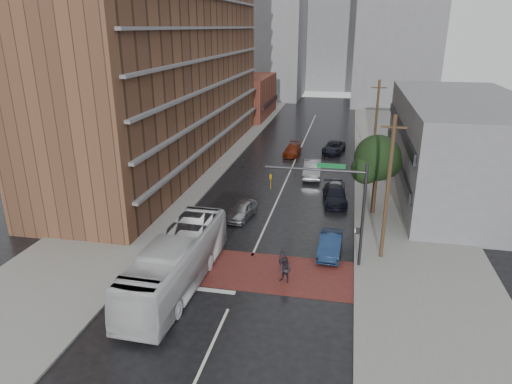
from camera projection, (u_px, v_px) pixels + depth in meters
The scene contains 24 objects.
ground at pixel (244, 274), 29.58m from camera, with size 160.00×160.00×0.00m, color black.
crosswalk at pixel (246, 270), 30.03m from camera, with size 14.00×5.00×0.02m, color maroon.
sidewalk_west at pixel (198, 160), 54.74m from camera, with size 9.00×90.00×0.15m, color gray.
sidewalk_east at pixel (396, 171), 50.39m from camera, with size 9.00×90.00×0.15m, color gray.
apartment_block at pixel (167, 37), 49.53m from camera, with size 10.00×44.00×28.00m, color brown.
storefront_west at pixel (247, 97), 80.36m from camera, with size 8.00×16.00×7.00m, color brown.
building_east at pixel (460, 145), 43.32m from camera, with size 11.00×26.00×9.00m, color gray.
distant_tower_west at pixel (262, 22), 98.56m from camera, with size 18.00×16.00×32.00m, color gray.
distant_tower_east at pixel (399, 10), 87.05m from camera, with size 16.00×14.00×36.00m, color gray.
distant_tower_center at pixel (330, 40), 112.92m from camera, with size 12.00×10.00×24.00m, color gray.
street_tree at pixel (377, 161), 37.42m from camera, with size 4.20×4.10×6.90m.
signal_mast at pixel (341, 199), 29.15m from camera, with size 6.50×0.30×7.20m.
utility_pole_near at pixel (388, 189), 29.84m from camera, with size 1.60×0.26×10.00m.
utility_pole_far at pixel (375, 127), 48.25m from camera, with size 1.60×0.26×10.00m.
transit_bus at pixel (177, 262), 27.68m from camera, with size 2.79×11.91×3.32m, color silver.
pedestrian_a at pixel (282, 259), 29.96m from camera, with size 0.53×0.34×1.44m, color black.
pedestrian_b at pixel (285, 270), 28.35m from camera, with size 0.83×0.65×1.71m, color #262127.
car_travel_a at pixel (242, 210), 37.98m from camera, with size 1.65×4.10×1.40m, color #A0A3A7.
car_travel_b at pixel (312, 169), 48.48m from camera, with size 1.80×5.16×1.70m, color #A3A6AB.
car_travel_c at pixel (292, 150), 56.76m from camera, with size 1.81×4.46×1.29m, color #671D0B.
suv_travel at pixel (334, 147), 57.84m from camera, with size 2.32×5.03×1.40m, color black.
car_parked_near at pixel (330, 244), 32.01m from camera, with size 1.51×4.32×1.42m, color #162B4E.
car_parked_mid at pixel (335, 195), 41.37m from camera, with size 2.02×4.97×1.44m, color black.
car_parked_far at pixel (336, 188), 43.07m from camera, with size 1.70×4.23×1.44m, color #A4A6AB.
Camera 1 is at (6.00, -25.28, 15.12)m, focal length 32.00 mm.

